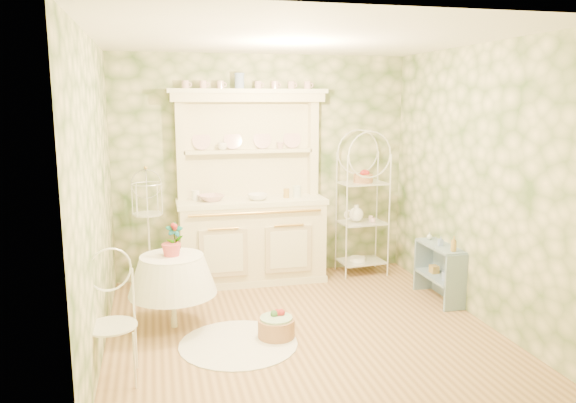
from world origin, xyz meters
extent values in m
plane|color=tan|center=(0.00, 0.00, 0.00)|extent=(3.60, 3.60, 0.00)
plane|color=white|center=(0.00, 0.00, 2.70)|extent=(3.60, 3.60, 0.00)
plane|color=beige|center=(-1.80, 0.00, 1.35)|extent=(3.60, 3.60, 0.00)
plane|color=beige|center=(1.80, 0.00, 1.35)|extent=(3.60, 3.60, 0.00)
plane|color=beige|center=(0.00, 1.80, 1.35)|extent=(3.60, 3.60, 0.00)
plane|color=beige|center=(0.00, -1.80, 1.35)|extent=(3.60, 3.60, 0.00)
cube|color=#F1E9C3|center=(-0.20, 1.52, 1.15)|extent=(1.87, 0.61, 2.29)
cube|color=white|center=(1.20, 1.52, 0.94)|extent=(0.62, 0.46, 1.87)
cube|color=#7995AA|center=(1.68, 0.41, 0.32)|extent=(0.36, 0.77, 0.64)
cylinder|color=white|center=(-1.18, 0.30, 0.38)|extent=(0.89, 0.89, 0.77)
cube|color=white|center=(-1.68, -0.65, 0.50)|extent=(0.59, 0.59, 1.01)
cube|color=white|center=(-1.40, 1.39, 0.73)|extent=(0.37, 0.37, 1.45)
cylinder|color=#AF7D54|center=(-0.27, -0.17, 0.12)|extent=(0.39, 0.39, 0.25)
cylinder|color=white|center=(-0.63, -0.23, 0.00)|extent=(1.17, 1.17, 0.01)
imported|color=white|center=(-0.68, 1.49, 1.02)|extent=(0.38, 0.38, 0.07)
imported|color=white|center=(-0.14, 1.42, 1.02)|extent=(0.28, 0.28, 0.07)
imported|color=white|center=(-0.51, 1.68, 1.61)|extent=(0.13, 0.13, 0.09)
imported|color=white|center=(0.19, 1.68, 1.61)|extent=(0.11, 0.11, 0.08)
imported|color=#3F7238|center=(-1.14, 0.32, 0.85)|extent=(0.17, 0.11, 0.31)
imported|color=#AB873F|center=(1.68, 0.14, 0.68)|extent=(0.07, 0.07, 0.16)
imported|color=#7F99CF|center=(1.67, 0.38, 0.65)|extent=(0.05, 0.05, 0.10)
imported|color=silver|center=(1.68, 0.67, 0.65)|extent=(0.08, 0.08, 0.08)
camera|label=1|loc=(-1.31, -4.93, 2.17)|focal=35.00mm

